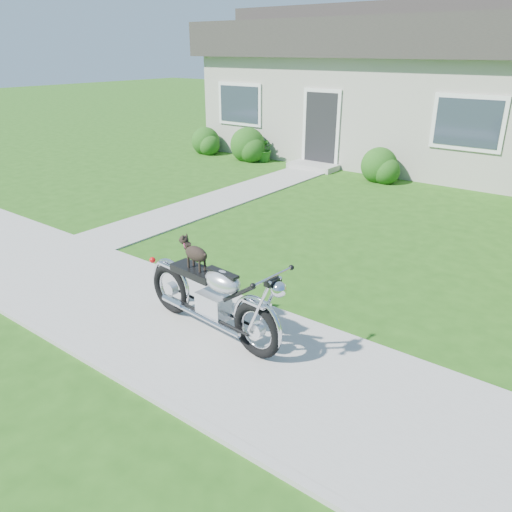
{
  "coord_description": "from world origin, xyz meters",
  "views": [
    {
      "loc": [
        5.89,
        -3.74,
        3.24
      ],
      "look_at": [
        2.26,
        1.0,
        0.75
      ],
      "focal_mm": 35.0,
      "sensor_mm": 36.0,
      "label": 1
    }
  ],
  "objects_px": {
    "potted_plant_left": "(263,149)",
    "motorcycle_with_dog": "(213,296)",
    "potted_plant_right": "(383,168)",
    "house": "(416,86)"
  },
  "relations": [
    {
      "from": "potted_plant_right",
      "to": "motorcycle_with_dog",
      "type": "bearing_deg",
      "value": -79.09
    },
    {
      "from": "potted_plant_left",
      "to": "potted_plant_right",
      "type": "bearing_deg",
      "value": 0.0
    },
    {
      "from": "house",
      "to": "motorcycle_with_dog",
      "type": "relative_size",
      "value": 5.67
    },
    {
      "from": "house",
      "to": "motorcycle_with_dog",
      "type": "xyz_separation_m",
      "value": [
        2.31,
        -11.89,
        -1.61
      ]
    },
    {
      "from": "potted_plant_right",
      "to": "potted_plant_left",
      "type": "bearing_deg",
      "value": 180.0
    },
    {
      "from": "potted_plant_left",
      "to": "motorcycle_with_dog",
      "type": "distance_m",
      "value": 10.11
    },
    {
      "from": "potted_plant_left",
      "to": "potted_plant_right",
      "type": "relative_size",
      "value": 1.19
    },
    {
      "from": "potted_plant_left",
      "to": "motorcycle_with_dog",
      "type": "height_order",
      "value": "motorcycle_with_dog"
    },
    {
      "from": "potted_plant_left",
      "to": "motorcycle_with_dog",
      "type": "xyz_separation_m",
      "value": [
        5.55,
        -8.45,
        0.15
      ]
    },
    {
      "from": "house",
      "to": "potted_plant_right",
      "type": "height_order",
      "value": "house"
    }
  ]
}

